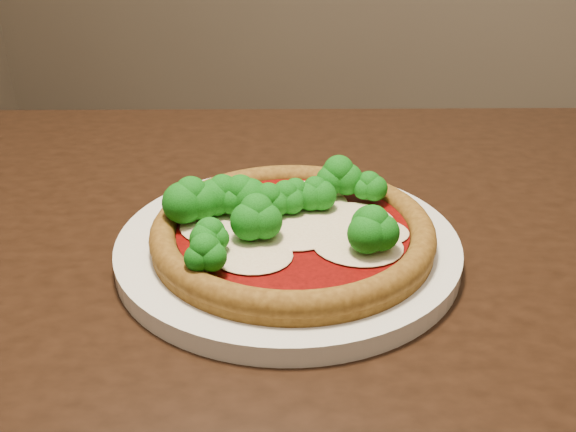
% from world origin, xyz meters
% --- Properties ---
extents(dining_table, '(1.46, 1.24, 0.75)m').
position_xyz_m(dining_table, '(-0.03, 0.10, 0.66)').
color(dining_table, black).
rests_on(dining_table, floor).
extents(plate, '(0.31, 0.31, 0.02)m').
position_xyz_m(plate, '(0.01, 0.13, 0.76)').
color(plate, white).
rests_on(plate, dining_table).
extents(pizza, '(0.25, 0.25, 0.06)m').
position_xyz_m(pizza, '(0.02, 0.12, 0.79)').
color(pizza, brown).
rests_on(pizza, plate).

